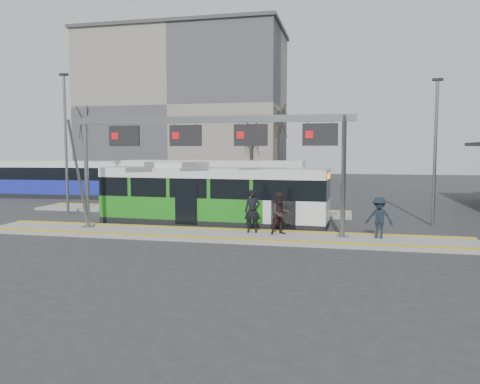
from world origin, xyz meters
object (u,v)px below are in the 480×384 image
(gantry, at_px, (210,140))
(passenger_a, at_px, (252,211))
(passenger_b, at_px, (280,213))
(hero_bus, at_px, (212,196))
(passenger_c, at_px, (379,218))

(gantry, bearing_deg, passenger_a, 8.32)
(passenger_a, bearing_deg, gantry, -177.09)
(passenger_a, distance_m, passenger_b, 1.29)
(passenger_a, bearing_deg, hero_bus, 128.64)
(hero_bus, distance_m, passenger_b, 4.92)
(hero_bus, xyz_separation_m, passenger_b, (3.95, -2.91, -0.41))
(hero_bus, relative_size, passenger_a, 6.11)
(gantry, distance_m, passenger_c, 8.05)
(passenger_a, bearing_deg, passenger_c, -7.12)
(hero_bus, height_order, passenger_a, hero_bus)
(gantry, xyz_separation_m, hero_bus, (-0.77, 3.03, -2.82))
(gantry, distance_m, passenger_a, 3.71)
(hero_bus, height_order, passenger_c, hero_bus)
(passenger_b, relative_size, passenger_c, 1.06)
(gantry, relative_size, passenger_a, 6.69)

